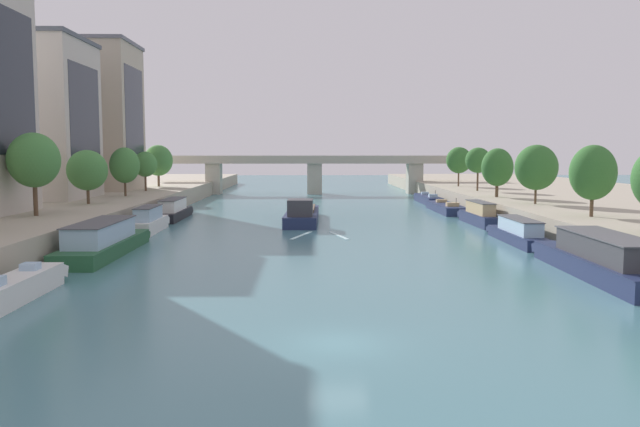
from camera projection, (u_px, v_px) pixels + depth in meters
The scene contains 27 objects.
ground_plane at pixel (338, 344), 27.34m from camera, with size 400.00×400.00×0.00m, color teal.
quay_left at pixel (20, 207), 81.28m from camera, with size 36.00×170.00×2.44m, color #A89E89.
quay_right at pixel (611, 206), 82.65m from camera, with size 36.00×170.00×2.44m, color #A89E89.
barge_midriver at pixel (302, 214), 74.56m from camera, with size 4.10×17.54×3.00m.
wake_behind_barge at pixel (320, 235), 62.73m from camera, with size 5.60×5.97×0.03m.
moored_boat_left_gap_after at pixel (17, 287), 35.42m from camera, with size 1.93×10.13×2.43m.
moored_boat_left_end at pixel (104, 241), 50.71m from camera, with size 3.38×16.26×2.73m.
moored_boat_left_far at pixel (150, 221), 65.36m from camera, with size 2.13×10.34×2.65m.
moored_boat_left_downstream at pixel (174, 210), 77.97m from camera, with size 2.35×12.70×2.51m.
moored_boat_right_end at pixel (603, 259), 41.70m from camera, with size 3.72×16.85×2.84m.
moored_boat_right_downstream at pixel (518, 232), 57.53m from camera, with size 2.14×12.42×2.25m.
moored_boat_right_midway at pixel (479, 215), 71.95m from camera, with size 2.07×11.25×2.63m.
moored_boat_right_lone at pixel (446, 208), 87.58m from camera, with size 2.95×14.39×2.17m.
moored_boat_right_gap_after at pixel (428, 199), 102.37m from camera, with size 2.36×14.09×2.31m.
tree_left_second at pixel (34, 160), 56.82m from camera, with size 4.49×4.49×7.31m.
tree_left_distant at pixel (87, 170), 69.94m from camera, with size 4.32×4.32×5.84m.
tree_left_third at pixel (125, 165), 82.22m from camera, with size 3.78×3.78×6.20m.
tree_left_far at pixel (145, 164), 93.47m from camera, with size 3.42×3.42×5.68m.
tree_left_by_lamp at pixel (158, 160), 105.51m from camera, with size 4.67×4.67×6.75m.
tree_right_third at pixel (593, 173), 56.09m from camera, with size 3.95×3.95×6.24m.
tree_right_past_mid at pixel (536, 167), 69.90m from camera, with size 4.57×4.57×6.40m.
tree_right_distant at pixel (497, 167), 80.66m from camera, with size 3.92×3.92×6.09m.
tree_right_far at pixel (478, 160), 93.46m from camera, with size 3.63×3.63×6.26m.
tree_right_nearest at pixel (459, 160), 106.22m from camera, with size 4.11×4.11×6.42m.
building_left_far_end at pixel (35, 118), 77.77m from camera, with size 12.33×13.28×19.27m.
building_left_corner at pixel (86, 116), 95.67m from camera, with size 14.66×12.65×21.68m.
bridge_far at pixel (314, 169), 124.97m from camera, with size 62.78×4.40×7.36m.
Camera 1 is at (-1.24, -26.68, 8.06)m, focal length 36.40 mm.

